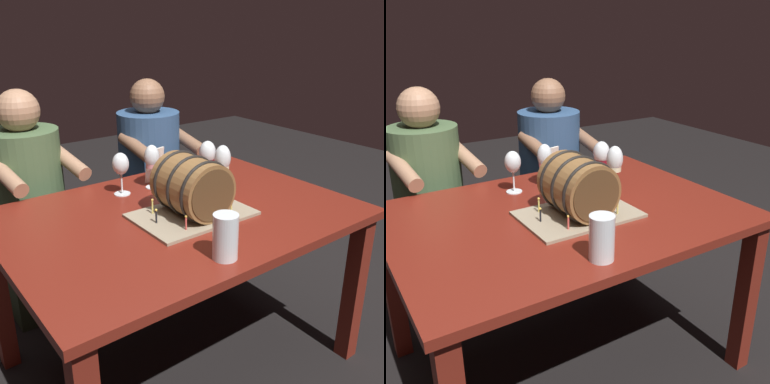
# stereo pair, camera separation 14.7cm
# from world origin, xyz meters

# --- Properties ---
(ground_plane) EXTENTS (8.00, 8.00, 0.00)m
(ground_plane) POSITION_xyz_m (0.00, 0.00, 0.00)
(ground_plane) COLOR black
(dining_table) EXTENTS (1.38, 1.01, 0.74)m
(dining_table) POSITION_xyz_m (0.00, 0.00, 0.64)
(dining_table) COLOR maroon
(dining_table) RESTS_ON ground
(barrel_cake) EXTENTS (0.45, 0.31, 0.25)m
(barrel_cake) POSITION_xyz_m (0.02, -0.07, 0.85)
(barrel_cake) COLOR gray
(barrel_cake) RESTS_ON dining_table
(wine_glass_red) EXTENTS (0.08, 0.08, 0.20)m
(wine_glass_red) POSITION_xyz_m (0.32, 0.21, 0.87)
(wine_glass_red) COLOR white
(wine_glass_red) RESTS_ON dining_table
(wine_glass_rose) EXTENTS (0.07, 0.07, 0.20)m
(wine_glass_rose) POSITION_xyz_m (0.07, 0.30, 0.87)
(wine_glass_rose) COLOR white
(wine_glass_rose) RESTS_ON dining_table
(wine_glass_white) EXTENTS (0.07, 0.07, 0.21)m
(wine_glass_white) POSITION_xyz_m (0.31, 0.08, 0.88)
(wine_glass_white) COLOR white
(wine_glass_white) RESTS_ON dining_table
(wine_glass_empty) EXTENTS (0.07, 0.07, 0.19)m
(wine_glass_empty) POSITION_xyz_m (-0.09, 0.31, 0.87)
(wine_glass_empty) COLOR white
(wine_glass_empty) RESTS_ON dining_table
(beer_pint) EXTENTS (0.08, 0.08, 0.15)m
(beer_pint) POSITION_xyz_m (-0.10, -0.40, 0.81)
(beer_pint) COLOR white
(beer_pint) RESTS_ON dining_table
(menu_card) EXTENTS (0.11, 0.05, 0.16)m
(menu_card) POSITION_xyz_m (0.13, 0.37, 0.82)
(menu_card) COLOR silver
(menu_card) RESTS_ON dining_table
(person_seated_left) EXTENTS (0.42, 0.50, 1.17)m
(person_seated_left) POSITION_xyz_m (-0.35, 0.77, 0.54)
(person_seated_left) COLOR #2A3A24
(person_seated_left) RESTS_ON ground
(person_seated_right) EXTENTS (0.40, 0.48, 1.16)m
(person_seated_right) POSITION_xyz_m (0.35, 0.77, 0.55)
(person_seated_right) COLOR #1B2D46
(person_seated_right) RESTS_ON ground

